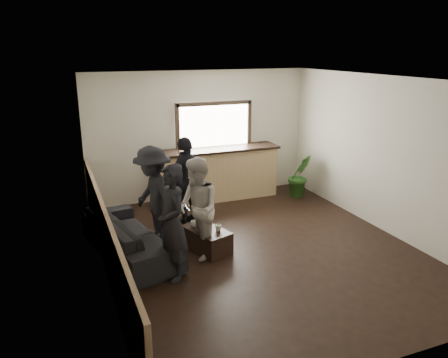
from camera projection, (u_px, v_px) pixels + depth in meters
name	position (u px, v px, depth m)	size (l,w,h in m)	color
ground	(259.00, 249.00, 7.36)	(5.00, 6.00, 0.01)	black
room_shell	(218.00, 170.00, 6.67)	(5.01, 6.01, 2.80)	silver
bar_counter	(218.00, 170.00, 9.68)	(2.70, 0.68, 2.13)	tan
sofa	(130.00, 236.00, 7.08)	(2.26, 0.88, 0.66)	black
coffee_table	(206.00, 240.00, 7.27)	(0.47, 0.84, 0.37)	black
cup_a	(194.00, 224.00, 7.33)	(0.12, 0.12, 0.09)	silver
cup_b	(218.00, 228.00, 7.15)	(0.11, 0.11, 0.10)	silver
potted_plant	(299.00, 176.00, 9.84)	(0.53, 0.43, 0.97)	#2D6623
person_a	(172.00, 223.00, 6.21)	(0.50, 0.66, 1.72)	black
person_b	(197.00, 209.00, 6.86)	(0.62, 0.80, 1.64)	beige
person_c	(154.00, 198.00, 7.24)	(0.84, 1.22, 1.74)	black
person_d	(187.00, 181.00, 8.18)	(1.06, 0.88, 1.70)	black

